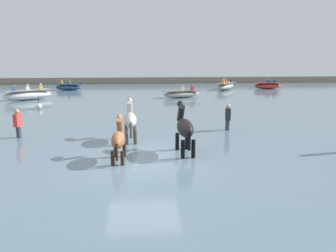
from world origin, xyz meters
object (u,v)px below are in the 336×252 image
at_px(horse_trailing_chestnut, 118,141).
at_px(person_onlooker_left, 18,127).
at_px(channel_buoy, 39,106).
at_px(horse_lead_black, 185,129).
at_px(boat_far_inshore, 182,94).
at_px(boat_distant_east, 28,95).
at_px(boat_far_offshore, 226,86).
at_px(horse_flank_pinto, 130,121).
at_px(boat_mid_outer, 69,87).
at_px(boat_mid_channel, 268,86).
at_px(person_spectator_far, 228,120).

height_order(horse_trailing_chestnut, person_onlooker_left, horse_trailing_chestnut).
bearing_deg(channel_buoy, person_onlooker_left, -79.83).
distance_m(horse_lead_black, boat_far_inshore, 16.02).
relative_size(boat_distant_east, person_onlooker_left, 2.32).
bearing_deg(channel_buoy, boat_far_inshore, 27.51).
bearing_deg(boat_far_offshore, channel_buoy, -143.40).
bearing_deg(horse_flank_pinto, boat_mid_outer, 107.62).
xyz_separation_m(horse_trailing_chestnut, boat_far_offshore, (9.73, 22.79, -0.32)).
bearing_deg(boat_mid_channel, person_onlooker_left, -133.64).
bearing_deg(boat_distant_east, boat_mid_channel, 17.22).
bearing_deg(person_spectator_far, channel_buoy, 145.93).
height_order(horse_lead_black, person_onlooker_left, horse_lead_black).
bearing_deg(boat_far_inshore, boat_mid_outer, 146.02).
bearing_deg(horse_trailing_chestnut, boat_far_offshore, 66.88).
xyz_separation_m(horse_trailing_chestnut, boat_mid_channel, (14.41, 23.18, -0.34)).
bearing_deg(channel_buoy, boat_mid_channel, 30.55).
distance_m(horse_lead_black, channel_buoy, 13.35).
bearing_deg(horse_lead_black, channel_buoy, 127.14).
xyz_separation_m(horse_flank_pinto, person_onlooker_left, (-4.72, 0.90, -0.35)).
bearing_deg(boat_far_offshore, person_spectator_far, -104.80).
xyz_separation_m(horse_lead_black, boat_far_offshore, (7.45, 22.15, -0.52)).
height_order(horse_lead_black, boat_far_offshore, horse_lead_black).
bearing_deg(horse_flank_pinto, person_onlooker_left, 169.21).
bearing_deg(boat_mid_outer, person_onlooker_left, -84.36).
relative_size(boat_far_offshore, boat_distant_east, 1.00).
bearing_deg(horse_flank_pinto, horse_lead_black, -45.10).
relative_size(horse_trailing_chestnut, person_onlooker_left, 1.11).
bearing_deg(person_onlooker_left, boat_mid_channel, 46.36).
xyz_separation_m(boat_far_offshore, boat_distant_east, (-17.75, -6.56, 0.04)).
xyz_separation_m(horse_trailing_chestnut, horse_flank_pinto, (0.34, 2.58, 0.15)).
xyz_separation_m(boat_mid_channel, person_spectator_far, (-9.61, -19.07, 0.14)).
distance_m(boat_far_inshore, person_spectator_far, 12.42).
distance_m(horse_flank_pinto, person_spectator_far, 4.73).
bearing_deg(boat_far_offshore, boat_mid_outer, 176.65).
relative_size(boat_far_inshore, boat_mid_channel, 1.07).
relative_size(boat_far_offshore, person_spectator_far, 2.32).
bearing_deg(horse_trailing_chestnut, boat_mid_channel, 58.14).
distance_m(boat_mid_outer, channel_buoy, 12.48).
bearing_deg(boat_mid_channel, channel_buoy, -149.45).
bearing_deg(boat_mid_outer, horse_flank_pinto, -72.38).
distance_m(boat_far_offshore, person_onlooker_left, 23.91).
distance_m(boat_distant_east, boat_mid_channel, 23.49).
relative_size(horse_lead_black, boat_far_inshore, 0.63).
height_order(horse_flank_pinto, boat_far_inshore, horse_flank_pinto).
height_order(horse_lead_black, horse_flank_pinto, horse_lead_black).
bearing_deg(boat_mid_outer, person_spectator_far, -60.32).
distance_m(horse_flank_pinto, boat_far_inshore, 14.50).
bearing_deg(boat_mid_channel, horse_trailing_chestnut, -121.86).
bearing_deg(horse_lead_black, boat_far_offshore, 71.40).
relative_size(boat_far_offshore, channel_buoy, 4.37).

